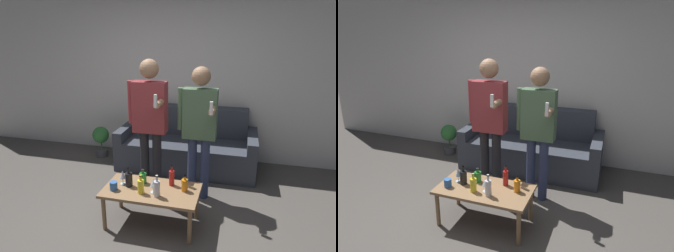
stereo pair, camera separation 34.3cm
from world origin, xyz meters
TOP-DOWN VIEW (x-y plane):
  - ground_plane at (0.00, 0.00)m, footprint 16.00×16.00m
  - wall_back at (0.00, 2.30)m, footprint 8.00×0.06m
  - couch at (0.23, 1.87)m, footprint 2.02×0.83m
  - coffee_table at (0.14, 0.34)m, footprint 1.00×0.53m
  - bottle_orange at (0.48, 0.39)m, footprint 0.07×0.07m
  - bottle_green at (-0.11, 0.35)m, footprint 0.08×0.08m
  - bottle_dark at (0.24, 0.22)m, footprint 0.06×0.06m
  - bottle_yellow at (0.33, 0.48)m, footprint 0.06×0.06m
  - bottle_red at (0.02, 0.44)m, footprint 0.08×0.08m
  - bottle_clear at (0.06, 0.24)m, footprint 0.07×0.07m
  - wine_glass_near at (0.18, 0.28)m, footprint 0.07×0.07m
  - wine_glass_far at (-0.19, 0.37)m, footprint 0.07×0.07m
  - cup_on_table at (-0.23, 0.23)m, footprint 0.08×0.08m
  - person_standing_left at (-0.07, 0.99)m, footprint 0.48×0.43m
  - person_standing_right at (0.53, 1.02)m, footprint 0.46×0.41m
  - potted_plant at (-1.21, 1.88)m, footprint 0.27×0.27m

SIDE VIEW (x-z plane):
  - ground_plane at x=0.00m, z-range 0.00..0.00m
  - potted_plant at x=-1.21m, z-range 0.06..0.56m
  - couch at x=0.23m, z-range -0.13..0.76m
  - coffee_table at x=0.14m, z-range 0.16..0.58m
  - cup_on_table at x=-0.23m, z-range 0.42..0.51m
  - bottle_red at x=0.02m, z-range 0.40..0.56m
  - bottle_orange at x=0.48m, z-range 0.40..0.58m
  - bottle_clear at x=0.06m, z-range 0.40..0.60m
  - bottle_green at x=-0.11m, z-range 0.40..0.61m
  - bottle_yellow at x=0.33m, z-range 0.39..0.62m
  - bottle_dark at x=0.24m, z-range 0.39..0.63m
  - wine_glass_far at x=-0.19m, z-range 0.45..0.60m
  - wine_glass_near at x=0.18m, z-range 0.45..0.60m
  - person_standing_right at x=0.53m, z-range 0.15..1.77m
  - person_standing_left at x=-0.07m, z-range 0.16..1.85m
  - wall_back at x=0.00m, z-range 0.00..2.70m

